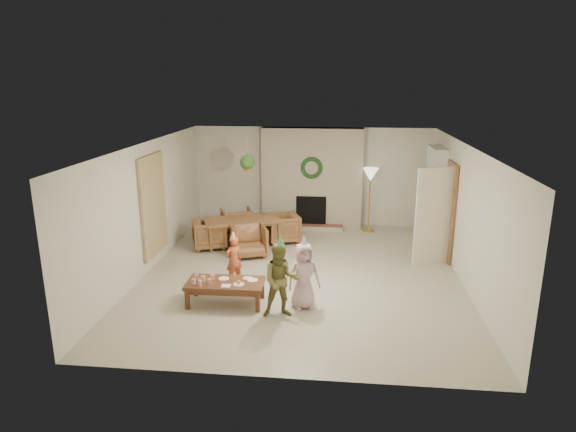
# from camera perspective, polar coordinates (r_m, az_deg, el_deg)

# --- Properties ---
(floor) EXTENTS (7.00, 7.00, 0.00)m
(floor) POSITION_cam_1_polar(r_m,az_deg,el_deg) (9.73, 1.52, -6.65)
(floor) COLOR #B7B29E
(floor) RESTS_ON ground
(ceiling) EXTENTS (7.00, 7.00, 0.00)m
(ceiling) POSITION_cam_1_polar(r_m,az_deg,el_deg) (9.08, 1.63, 8.12)
(ceiling) COLOR white
(ceiling) RESTS_ON wall_back
(wall_back) EXTENTS (7.00, 0.00, 7.00)m
(wall_back) POSITION_cam_1_polar(r_m,az_deg,el_deg) (12.73, 2.81, 4.54)
(wall_back) COLOR silver
(wall_back) RESTS_ON floor
(wall_front) EXTENTS (7.00, 0.00, 7.00)m
(wall_front) POSITION_cam_1_polar(r_m,az_deg,el_deg) (6.03, -1.06, -8.11)
(wall_front) COLOR silver
(wall_front) RESTS_ON floor
(wall_left) EXTENTS (0.00, 7.00, 7.00)m
(wall_left) POSITION_cam_1_polar(r_m,az_deg,el_deg) (10.01, -15.82, 0.93)
(wall_left) COLOR silver
(wall_left) RESTS_ON floor
(wall_right) EXTENTS (0.00, 7.00, 7.00)m
(wall_right) POSITION_cam_1_polar(r_m,az_deg,el_deg) (9.58, 19.76, -0.03)
(wall_right) COLOR silver
(wall_right) RESTS_ON floor
(fireplace_mass) EXTENTS (2.50, 0.40, 2.50)m
(fireplace_mass) POSITION_cam_1_polar(r_m,az_deg,el_deg) (12.54, 2.76, 4.36)
(fireplace_mass) COLOR #571E17
(fireplace_mass) RESTS_ON floor
(fireplace_hearth) EXTENTS (1.60, 0.30, 0.12)m
(fireplace_hearth) POSITION_cam_1_polar(r_m,az_deg,el_deg) (12.48, 2.60, -1.31)
(fireplace_hearth) COLOR #622B1A
(fireplace_hearth) RESTS_ON floor
(fireplace_firebox) EXTENTS (0.75, 0.12, 0.75)m
(fireplace_firebox) POSITION_cam_1_polar(r_m,az_deg,el_deg) (12.54, 2.67, 0.62)
(fireplace_firebox) COLOR black
(fireplace_firebox) RESTS_ON floor
(fireplace_wreath) EXTENTS (0.54, 0.10, 0.54)m
(fireplace_wreath) POSITION_cam_1_polar(r_m,az_deg,el_deg) (12.26, 2.72, 5.53)
(fireplace_wreath) COLOR #173F1C
(fireplace_wreath) RESTS_ON fireplace_mass
(floor_lamp_base) EXTENTS (0.30, 0.30, 0.03)m
(floor_lamp_base) POSITION_cam_1_polar(r_m,az_deg,el_deg) (12.55, 9.17, -1.62)
(floor_lamp_base) COLOR gold
(floor_lamp_base) RESTS_ON floor
(floor_lamp_post) EXTENTS (0.03, 0.03, 1.42)m
(floor_lamp_post) POSITION_cam_1_polar(r_m,az_deg,el_deg) (12.36, 9.31, 1.58)
(floor_lamp_post) COLOR gold
(floor_lamp_post) RESTS_ON floor
(floor_lamp_shade) EXTENTS (0.38, 0.38, 0.32)m
(floor_lamp_shade) POSITION_cam_1_polar(r_m,az_deg,el_deg) (12.21, 9.45, 4.70)
(floor_lamp_shade) COLOR beige
(floor_lamp_shade) RESTS_ON floor_lamp_post
(bookshelf_carcass) EXTENTS (0.30, 1.00, 2.20)m
(bookshelf_carcass) POSITION_cam_1_polar(r_m,az_deg,el_deg) (11.77, 16.41, 2.26)
(bookshelf_carcass) COLOR white
(bookshelf_carcass) RESTS_ON floor
(bookshelf_shelf_a) EXTENTS (0.30, 0.92, 0.03)m
(bookshelf_shelf_a) POSITION_cam_1_polar(r_m,az_deg,el_deg) (11.92, 16.08, -0.77)
(bookshelf_shelf_a) COLOR white
(bookshelf_shelf_a) RESTS_ON bookshelf_carcass
(bookshelf_shelf_b) EXTENTS (0.30, 0.92, 0.03)m
(bookshelf_shelf_b) POSITION_cam_1_polar(r_m,az_deg,el_deg) (11.82, 16.22, 1.09)
(bookshelf_shelf_b) COLOR white
(bookshelf_shelf_b) RESTS_ON bookshelf_carcass
(bookshelf_shelf_c) EXTENTS (0.30, 0.92, 0.03)m
(bookshelf_shelf_c) POSITION_cam_1_polar(r_m,az_deg,el_deg) (11.73, 16.37, 2.98)
(bookshelf_shelf_c) COLOR white
(bookshelf_shelf_c) RESTS_ON bookshelf_carcass
(bookshelf_shelf_d) EXTENTS (0.30, 0.92, 0.03)m
(bookshelf_shelf_d) POSITION_cam_1_polar(r_m,az_deg,el_deg) (11.66, 16.52, 4.90)
(bookshelf_shelf_d) COLOR white
(bookshelf_shelf_d) RESTS_ON bookshelf_carcass
(books_row_lower) EXTENTS (0.20, 0.40, 0.24)m
(books_row_lower) POSITION_cam_1_polar(r_m,az_deg,el_deg) (11.74, 16.15, -0.32)
(books_row_lower) COLOR maroon
(books_row_lower) RESTS_ON bookshelf_shelf_a
(books_row_mid) EXTENTS (0.20, 0.44, 0.24)m
(books_row_mid) POSITION_cam_1_polar(r_m,az_deg,el_deg) (11.83, 16.14, 1.81)
(books_row_mid) COLOR navy
(books_row_mid) RESTS_ON bookshelf_shelf_b
(books_row_upper) EXTENTS (0.20, 0.36, 0.22)m
(books_row_upper) POSITION_cam_1_polar(r_m,az_deg,el_deg) (11.61, 16.40, 3.50)
(books_row_upper) COLOR #B29226
(books_row_upper) RESTS_ON bookshelf_shelf_c
(door_frame) EXTENTS (0.05, 0.86, 2.04)m
(door_frame) POSITION_cam_1_polar(r_m,az_deg,el_deg) (10.76, 18.00, 0.49)
(door_frame) COLOR brown
(door_frame) RESTS_ON floor
(door_leaf) EXTENTS (0.77, 0.32, 2.00)m
(door_leaf) POSITION_cam_1_polar(r_m,az_deg,el_deg) (10.33, 16.35, -0.10)
(door_leaf) COLOR beige
(door_leaf) RESTS_ON floor
(curtain_panel) EXTENTS (0.06, 1.20, 2.00)m
(curtain_panel) POSITION_cam_1_polar(r_m,az_deg,el_deg) (10.17, -15.20, 1.21)
(curtain_panel) COLOR #C2B789
(curtain_panel) RESTS_ON wall_left
(dining_table) EXTENTS (1.92, 1.50, 0.60)m
(dining_table) POSITION_cam_1_polar(r_m,az_deg,el_deg) (11.32, -5.21, -1.88)
(dining_table) COLOR brown
(dining_table) RESTS_ON floor
(dining_chair_near) EXTENTS (0.92, 0.93, 0.66)m
(dining_chair_near) POSITION_cam_1_polar(r_m,az_deg,el_deg) (10.61, -4.50, -2.88)
(dining_chair_near) COLOR brown
(dining_chair_near) RESTS_ON floor
(dining_chair_far) EXTENTS (0.92, 0.93, 0.66)m
(dining_chair_far) POSITION_cam_1_polar(r_m,az_deg,el_deg) (12.01, -5.85, -0.72)
(dining_chair_far) COLOR brown
(dining_chair_far) RESTS_ON floor
(dining_chair_left) EXTENTS (0.93, 0.92, 0.66)m
(dining_chair_left) POSITION_cam_1_polar(r_m,az_deg,el_deg) (11.21, -8.96, -2.02)
(dining_chair_left) COLOR brown
(dining_chair_left) RESTS_ON floor
(dining_chair_right) EXTENTS (0.93, 0.92, 0.66)m
(dining_chair_right) POSITION_cam_1_polar(r_m,az_deg,el_deg) (11.50, -0.65, -1.38)
(dining_chair_right) COLOR brown
(dining_chair_right) RESTS_ON floor
(hanging_plant_cord) EXTENTS (0.01, 0.01, 0.70)m
(hanging_plant_cord) POSITION_cam_1_polar(r_m,az_deg,el_deg) (10.78, -4.72, 7.36)
(hanging_plant_cord) COLOR tan
(hanging_plant_cord) RESTS_ON ceiling
(hanging_plant_pot) EXTENTS (0.16, 0.16, 0.12)m
(hanging_plant_pot) POSITION_cam_1_polar(r_m,az_deg,el_deg) (10.83, -4.68, 5.52)
(hanging_plant_pot) COLOR #A84436
(hanging_plant_pot) RESTS_ON hanging_plant_cord
(hanging_plant_foliage) EXTENTS (0.32, 0.32, 0.32)m
(hanging_plant_foliage) POSITION_cam_1_polar(r_m,az_deg,el_deg) (10.81, -4.69, 6.15)
(hanging_plant_foliage) COLOR #1F4717
(hanging_plant_foliage) RESTS_ON hanging_plant_pot
(coffee_table_top) EXTENTS (1.29, 0.66, 0.06)m
(coffee_table_top) POSITION_cam_1_polar(r_m,az_deg,el_deg) (8.44, -7.20, -7.65)
(coffee_table_top) COLOR #58321D
(coffee_table_top) RESTS_ON floor
(coffee_table_apron) EXTENTS (1.19, 0.56, 0.08)m
(coffee_table_apron) POSITION_cam_1_polar(r_m,az_deg,el_deg) (8.47, -7.19, -8.08)
(coffee_table_apron) COLOR #58321D
(coffee_table_apron) RESTS_ON floor
(coffee_leg_fl) EXTENTS (0.07, 0.07, 0.34)m
(coffee_leg_fl) POSITION_cam_1_polar(r_m,az_deg,el_deg) (8.43, -11.46, -9.35)
(coffee_leg_fl) COLOR #58321D
(coffee_leg_fl) RESTS_ON floor
(coffee_leg_fr) EXTENTS (0.07, 0.07, 0.34)m
(coffee_leg_fr) POSITION_cam_1_polar(r_m,az_deg,el_deg) (8.18, -3.50, -9.83)
(coffee_leg_fr) COLOR #58321D
(coffee_leg_fr) RESTS_ON floor
(coffee_leg_bl) EXTENTS (0.07, 0.07, 0.34)m
(coffee_leg_bl) POSITION_cam_1_polar(r_m,az_deg,el_deg) (8.89, -10.51, -7.96)
(coffee_leg_bl) COLOR #58321D
(coffee_leg_bl) RESTS_ON floor
(coffee_leg_br) EXTENTS (0.07, 0.07, 0.34)m
(coffee_leg_br) POSITION_cam_1_polar(r_m,az_deg,el_deg) (8.65, -2.97, -8.36)
(coffee_leg_br) COLOR #58321D
(coffee_leg_br) RESTS_ON floor
(cup_a) EXTENTS (0.07, 0.07, 0.09)m
(cup_a) POSITION_cam_1_polar(r_m,az_deg,el_deg) (8.40, -10.76, -7.39)
(cup_a) COLOR white
(cup_a) RESTS_ON coffee_table_top
(cup_b) EXTENTS (0.07, 0.07, 0.09)m
(cup_b) POSITION_cam_1_polar(r_m,az_deg,el_deg) (8.57, -10.40, -6.88)
(cup_b) COLOR white
(cup_b) RESTS_ON coffee_table_top
(cup_c) EXTENTS (0.07, 0.07, 0.09)m
(cup_c) POSITION_cam_1_polar(r_m,az_deg,el_deg) (8.32, -10.06, -7.57)
(cup_c) COLOR white
(cup_c) RESTS_ON coffee_table_top
(cup_d) EXTENTS (0.07, 0.07, 0.09)m
(cup_d) POSITION_cam_1_polar(r_m,az_deg,el_deg) (8.50, -9.71, -7.05)
(cup_d) COLOR white
(cup_d) RESTS_ON coffee_table_top
(cup_e) EXTENTS (0.07, 0.07, 0.09)m
(cup_e) POSITION_cam_1_polar(r_m,az_deg,el_deg) (8.36, -8.99, -7.41)
(cup_e) COLOR white
(cup_e) RESTS_ON coffee_table_top
(cup_f) EXTENTS (0.07, 0.07, 0.09)m
(cup_f) POSITION_cam_1_polar(r_m,az_deg,el_deg) (8.53, -8.67, -6.90)
(cup_f) COLOR white
(cup_f) RESTS_ON coffee_table_top
(plate_a) EXTENTS (0.18, 0.18, 0.01)m
(plate_a) POSITION_cam_1_polar(r_m,az_deg,el_deg) (8.54, -7.37, -7.12)
(plate_a) COLOR white
(plate_a) RESTS_ON coffee_table_top
(plate_b) EXTENTS (0.18, 0.18, 0.01)m
(plate_b) POSITION_cam_1_polar(r_m,az_deg,el_deg) (8.29, -5.67, -7.79)
(plate_b) COLOR white
(plate_b) RESTS_ON coffee_table_top
(plate_c) EXTENTS (0.18, 0.18, 0.01)m
(plate_c) POSITION_cam_1_polar(r_m,az_deg,el_deg) (8.44, -4.09, -7.33)
(plate_c) COLOR white
(plate_c) RESTS_ON coffee_table_top
(food_scoop) EXTENTS (0.07, 0.07, 0.07)m
(food_scoop) POSITION_cam_1_polar(r_m,az_deg,el_deg) (8.27, -5.68, -7.54)
(food_scoop) COLOR tan
(food_scoop) RESTS_ON plate_b
(napkin_left) EXTENTS (0.15, 0.15, 0.01)m
(napkin_left) POSITION_cam_1_polar(r_m,az_deg,el_deg) (8.26, -7.13, -7.94)
(napkin_left) COLOR #E3A7BE
(napkin_left) RESTS_ON coffee_table_top
(napkin_right) EXTENTS (0.15, 0.15, 0.01)m
(napkin_right) POSITION_cam_1_polar(r_m,az_deg,el_deg) (8.52, -4.67, -7.10)
(napkin_right) COLOR #E3A7BE
(napkin_right) RESTS_ON coffee_table_top
(child_red) EXTENTS (0.39, 0.37, 0.89)m
(child_red) POSITION_cam_1_polar(r_m,az_deg,el_deg) (9.21, -6.24, -5.05)
(child_red) COLOR #B64B27
(child_red) RESTS_ON floor
(party_hat_red) EXTENTS (0.15, 0.15, 0.17)m
(party_hat_red) POSITION_cam_1_polar(r_m,az_deg,el_deg) (9.06, -6.33, -2.18)
(party_hat_red) COLOR #F6DF52
(party_hat_red) RESTS_ON child_red
(child_plaid) EXTENTS (0.66, 0.56, 1.21)m
(child_plaid) POSITION_cam_1_polar(r_m,az_deg,el_deg) (7.86, -0.82, -7.39)
(child_plaid) COLOR #9A5C2A
(child_plaid) RESTS_ON floor
(party_hat_plaid) EXTENTS (0.17, 0.17, 0.20)m
(party_hat_plaid) POSITION_cam_1_polar(r_m,az_deg,el_deg) (7.64, -0.84, -2.89)
(party_hat_plaid) COLOR #4CB163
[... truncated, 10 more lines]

